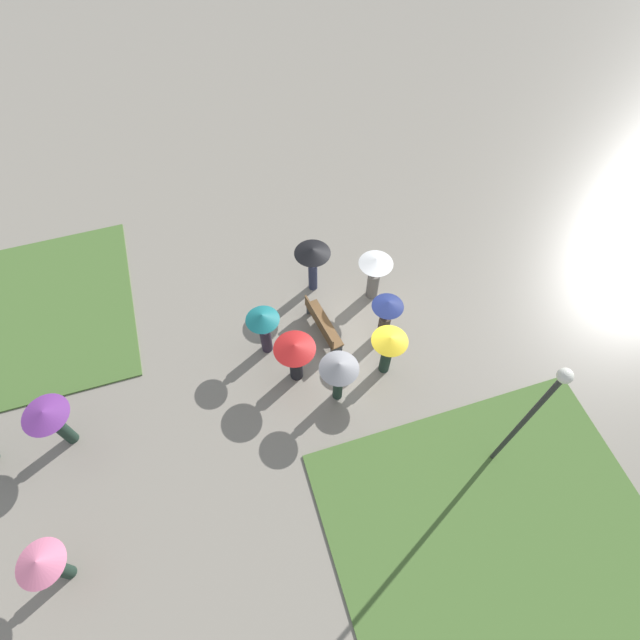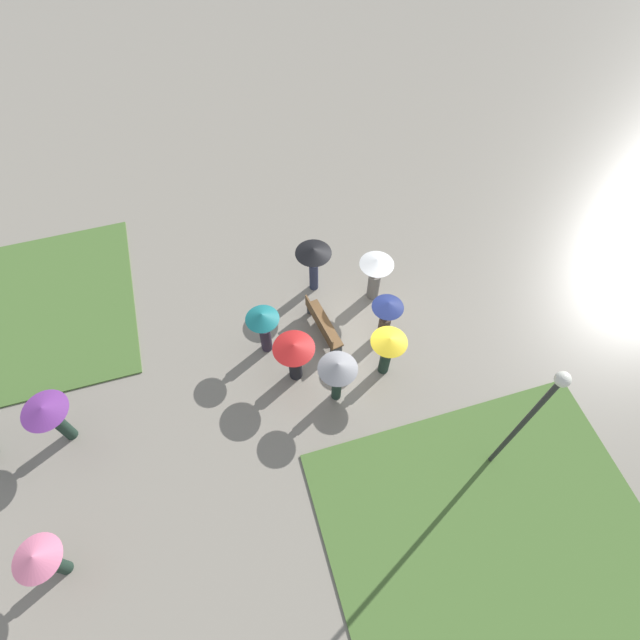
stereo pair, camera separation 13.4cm
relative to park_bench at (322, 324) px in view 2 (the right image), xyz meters
The scene contains 13 objects.
ground_plane 1.30m from the park_bench, 118.05° to the right, with size 90.00×90.00×0.00m, color gray.
lawn_patch_near 8.09m from the park_bench, 163.09° to the right, with size 8.09×8.15×0.06m.
park_bench is the anchor object (origin of this frame).
lamp_post 6.74m from the park_bench, 148.44° to the right, with size 0.32×0.32×5.07m.
crowd_person_grey 2.49m from the park_bench, behind, with size 1.09×1.09×1.98m.
crowd_person_white 2.36m from the park_bench, 65.67° to the right, with size 1.08×1.08×1.85m.
crowd_person_teal 2.00m from the park_bench, 92.00° to the left, with size 0.99×0.99×1.88m.
crowd_person_red 1.89m from the park_bench, 136.06° to the left, with size 1.19×1.19×1.79m.
crowd_person_yellow 2.44m from the park_bench, 142.43° to the right, with size 1.04×1.04×1.84m.
crowd_person_black 2.08m from the park_bench, ahead, with size 1.14×1.14×1.94m.
crowd_person_navy 2.06m from the park_bench, 109.96° to the right, with size 0.95×0.95×1.80m.
lone_walker_mid_plaza 7.88m from the park_bench, 99.32° to the left, with size 1.20×1.20×1.89m.
lone_walker_near_lawn 9.27m from the park_bench, 120.94° to the left, with size 1.09×1.09×1.81m.
Camera 2 is at (-7.47, 3.52, 13.50)m, focal length 28.00 mm.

